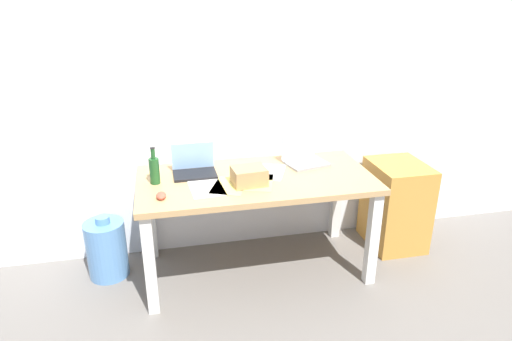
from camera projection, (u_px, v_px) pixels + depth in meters
ground_plane at (256, 268)px, 3.35m from camera, size 8.00×8.00×0.00m
back_wall at (243, 83)px, 3.28m from camera, size 5.20×0.08×2.60m
desk at (256, 190)px, 3.11m from camera, size 1.61×0.78×0.74m
laptop_left at (194, 168)px, 3.12m from camera, size 0.30×0.21×0.20m
laptop_right at (304, 157)px, 3.32m from camera, size 0.33×0.29×0.21m
beer_bottle at (154, 170)px, 2.95m from camera, size 0.07×0.07×0.25m
computer_mouse at (161, 196)px, 2.76m from camera, size 0.06×0.10×0.03m
cardboard_box at (249, 176)px, 2.94m from camera, size 0.23×0.19×0.12m
paper_yellow_folder at (230, 186)px, 2.94m from camera, size 0.31×0.35×0.00m
paper_sheet_center at (257, 182)px, 2.99m from camera, size 0.29×0.34×0.00m
paper_sheet_near_back at (269, 172)px, 3.17m from camera, size 0.31×0.35×0.00m
paper_sheet_front_left at (207, 188)px, 2.91m from camera, size 0.23×0.31×0.00m
water_cooler_jug at (107, 249)px, 3.20m from camera, size 0.28×0.28×0.47m
filing_cabinet at (395, 205)px, 3.57m from camera, size 0.40×0.48×0.69m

